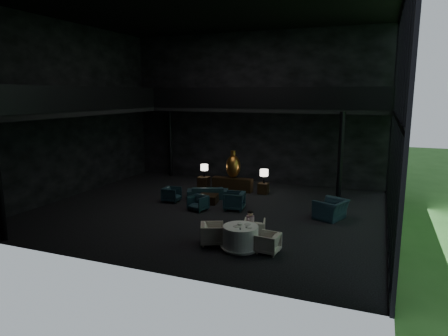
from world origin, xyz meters
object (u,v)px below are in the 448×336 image
(coffee_table, at_px, (208,199))
(dining_chair_north, at_px, (254,229))
(console, at_px, (232,184))
(lounge_armchair_east, at_px, (234,199))
(lounge_armchair_west, at_px, (172,194))
(window_armchair, at_px, (331,205))
(child, at_px, (250,218))
(bronze_urn, at_px, (233,166))
(side_table_left, at_px, (204,182))
(side_table_right, at_px, (263,188))
(dining_chair_east, at_px, (268,243))
(table_lamp_right, at_px, (264,173))
(sofa, at_px, (208,191))
(table_lamp_left, at_px, (204,168))
(lounge_armchair_south, at_px, (198,203))
(dining_table, at_px, (241,239))
(dining_chair_west, at_px, (212,233))

(coffee_table, xyz_separation_m, dining_chair_north, (3.23, -3.46, 0.15))
(console, distance_m, lounge_armchair_east, 3.29)
(lounge_armchair_west, bearing_deg, window_armchair, -93.66)
(lounge_armchair_east, bearing_deg, child, 20.88)
(bronze_urn, relative_size, coffee_table, 1.67)
(side_table_left, distance_m, dining_chair_north, 7.57)
(side_table_right, bearing_deg, dining_chair_east, -72.97)
(table_lamp_right, distance_m, sofa, 2.92)
(dining_chair_east, bearing_deg, console, -145.99)
(table_lamp_right, height_order, sofa, table_lamp_right)
(console, distance_m, table_lamp_left, 1.75)
(lounge_armchair_south, bearing_deg, table_lamp_left, 125.92)
(side_table_right, relative_size, coffee_table, 0.63)
(window_armchair, relative_size, dining_table, 1.03)
(dining_chair_east, distance_m, child, 1.28)
(dining_chair_west, bearing_deg, side_table_right, -21.24)
(bronze_urn, xyz_separation_m, table_lamp_left, (-1.60, 0.04, -0.20))
(console, height_order, bronze_urn, bronze_urn)
(table_lamp_left, distance_m, dining_chair_north, 7.67)
(side_table_left, relative_size, dining_chair_east, 0.95)
(child, bearing_deg, dining_chair_north, -117.90)
(bronze_urn, xyz_separation_m, dining_table, (2.87, -7.13, -0.91))
(table_lamp_left, distance_m, lounge_armchair_east, 4.30)
(dining_chair_east, bearing_deg, dining_table, -82.15)
(table_lamp_left, bearing_deg, table_lamp_right, -0.91)
(lounge_armchair_east, distance_m, coffee_table, 1.57)
(lounge_armchair_east, height_order, child, child)
(bronze_urn, xyz_separation_m, dining_chair_north, (3.00, -6.06, -0.90))
(console, height_order, window_armchair, window_armchair)
(lounge_armchair_south, bearing_deg, side_table_right, 80.20)
(console, distance_m, side_table_left, 1.60)
(side_table_left, xyz_separation_m, side_table_right, (3.20, -0.06, -0.03))
(bronze_urn, relative_size, side_table_left, 2.35)
(lounge_armchair_east, xyz_separation_m, coffee_table, (-1.44, 0.57, -0.27))
(sofa, relative_size, lounge_armchair_south, 2.71)
(table_lamp_left, height_order, lounge_armchair_east, table_lamp_left)
(lounge_armchair_south, height_order, coffee_table, lounge_armchair_south)
(lounge_armchair_east, bearing_deg, lounge_armchair_south, -72.13)
(lounge_armchair_south, height_order, child, child)
(table_lamp_right, xyz_separation_m, lounge_armchair_east, (-0.39, -3.16, -0.54))
(console, bearing_deg, bronze_urn, 90.00)
(bronze_urn, xyz_separation_m, lounge_armchair_east, (1.21, -3.16, -0.78))
(table_lamp_left, relative_size, lounge_armchair_south, 0.99)
(bronze_urn, relative_size, sofa, 0.79)
(lounge_armchair_south, xyz_separation_m, window_armchair, (5.29, 0.84, 0.25))
(child, bearing_deg, sofa, -51.59)
(table_lamp_right, height_order, lounge_armchair_east, table_lamp_right)
(dining_chair_north, bearing_deg, side_table_right, -89.83)
(dining_table, bearing_deg, side_table_left, 122.24)
(sofa, bearing_deg, table_lamp_right, -163.39)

